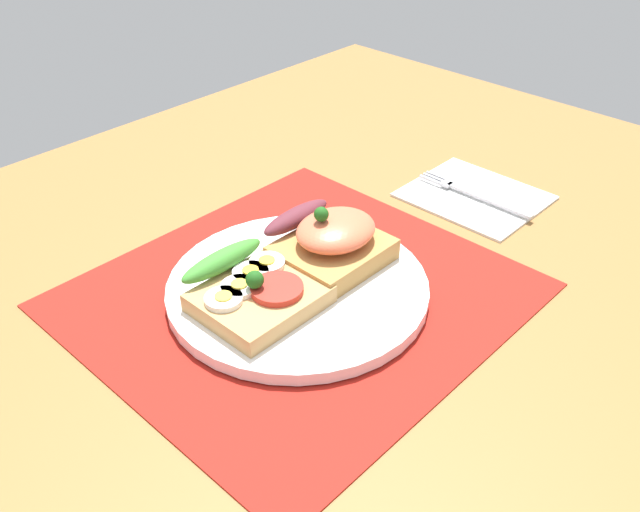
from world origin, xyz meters
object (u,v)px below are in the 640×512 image
sandwich_salmon (330,240)px  napkin (475,195)px  plate (298,288)px  fork (471,193)px  sandwich_egg_tomato (254,290)px

sandwich_salmon → napkin: (22.17, -2.20, -3.39)cm
plate → napkin: bearing=-3.7°
sandwich_salmon → plate: bearing=-174.6°
plate → sandwich_salmon: bearing=5.4°
fork → napkin: bearing=-14.8°
fork → sandwich_egg_tomato: bearing=175.6°
plate → fork: size_ratio=1.67×
plate → sandwich_egg_tomato: bearing=170.3°
sandwich_salmon → fork: size_ratio=0.70×
napkin → sandwich_salmon: bearing=174.3°
sandwich_egg_tomato → sandwich_salmon: (9.53, -0.34, 0.86)cm
plate → sandwich_salmon: (4.88, 0.46, 2.79)cm
sandwich_egg_tomato → napkin: 31.90cm
sandwich_egg_tomato → fork: 31.29cm
plate → sandwich_salmon: size_ratio=2.40×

